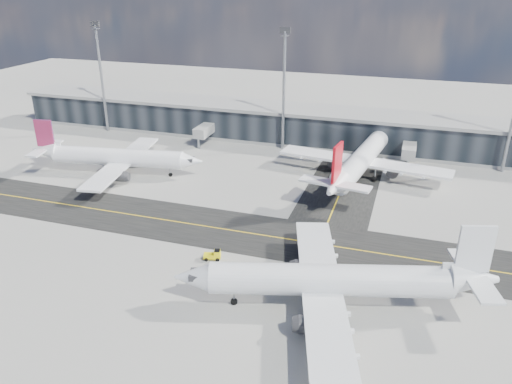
{
  "coord_description": "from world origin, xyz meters",
  "views": [
    {
      "loc": [
        30.03,
        -65.92,
        40.15
      ],
      "look_at": [
        5.44,
        9.86,
        5.0
      ],
      "focal_mm": 35.0,
      "sensor_mm": 36.0,
      "label": 1
    }
  ],
  "objects_px": {
    "airliner_af": "(116,157)",
    "baggage_tug": "(214,255)",
    "airliner_near": "(335,281)",
    "service_van": "(383,162)",
    "airliner_redtail": "(361,160)"
  },
  "relations": [
    {
      "from": "airliner_af",
      "to": "baggage_tug",
      "type": "xyz_separation_m",
      "value": [
        33.65,
        -26.53,
        -2.95
      ]
    },
    {
      "from": "airliner_af",
      "to": "service_van",
      "type": "relative_size",
      "value": 7.06
    },
    {
      "from": "baggage_tug",
      "to": "service_van",
      "type": "relative_size",
      "value": 0.52
    },
    {
      "from": "airliner_af",
      "to": "airliner_near",
      "type": "distance_m",
      "value": 62.18
    },
    {
      "from": "airliner_af",
      "to": "service_van",
      "type": "height_order",
      "value": "airliner_af"
    },
    {
      "from": "airliner_redtail",
      "to": "baggage_tug",
      "type": "distance_m",
      "value": 43.66
    },
    {
      "from": "airliner_near",
      "to": "service_van",
      "type": "distance_m",
      "value": 55.55
    },
    {
      "from": "airliner_redtail",
      "to": "service_van",
      "type": "relative_size",
      "value": 7.96
    },
    {
      "from": "airliner_near",
      "to": "baggage_tug",
      "type": "relative_size",
      "value": 14.54
    },
    {
      "from": "airliner_redtail",
      "to": "baggage_tug",
      "type": "xyz_separation_m",
      "value": [
        -17.02,
        -40.05,
        -3.42
      ]
    },
    {
      "from": "baggage_tug",
      "to": "airliner_near",
      "type": "bearing_deg",
      "value": 56.51
    },
    {
      "from": "airliner_redtail",
      "to": "airliner_near",
      "type": "bearing_deg",
      "value": -78.88
    },
    {
      "from": "airliner_af",
      "to": "airliner_near",
      "type": "bearing_deg",
      "value": 49.13
    },
    {
      "from": "service_van",
      "to": "baggage_tug",
      "type": "bearing_deg",
      "value": -143.59
    },
    {
      "from": "airliner_af",
      "to": "baggage_tug",
      "type": "relative_size",
      "value": 13.67
    }
  ]
}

